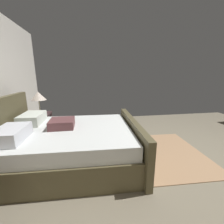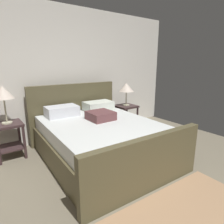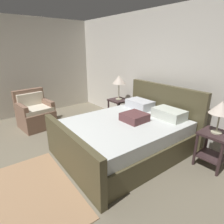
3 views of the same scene
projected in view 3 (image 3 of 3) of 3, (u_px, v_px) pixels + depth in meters
The scene contains 8 objects.
wall_back at pixel (160, 73), 4.11m from camera, with size 6.07×0.12×2.64m, color silver.
bed at pixel (127, 134), 3.44m from camera, with size 1.90×2.32×1.15m.
nightstand_right at pixel (214, 144), 2.98m from camera, with size 0.44×0.44×0.60m.
table_lamp_right at pixel (221, 108), 2.78m from camera, with size 0.34×0.34×0.52m.
nightstand_left at pixel (119, 107), 4.83m from camera, with size 0.44×0.44×0.60m.
table_lamp_left at pixel (119, 80), 4.60m from camera, with size 0.32×0.32×0.61m.
armchair at pixel (35, 113), 4.52m from camera, with size 0.79×0.78×0.90m.
area_rug at pixel (22, 198), 2.43m from camera, with size 1.74×1.29×0.01m, color #A77F5C.
Camera 3 is at (2.55, 0.00, 1.88)m, focal length 29.75 mm.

